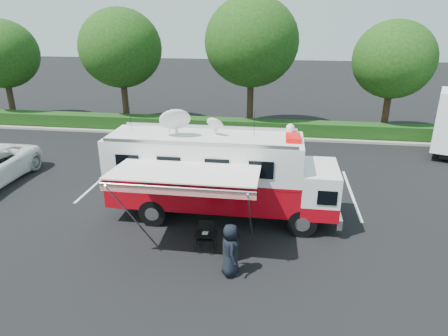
# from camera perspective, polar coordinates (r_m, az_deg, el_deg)

# --- Properties ---
(ground_plane) EXTENTS (120.00, 120.00, 0.00)m
(ground_plane) POSITION_cam_1_polar(r_m,az_deg,el_deg) (16.23, -0.26, -6.90)
(ground_plane) COLOR black
(ground_plane) RESTS_ON ground
(back_border) EXTENTS (60.00, 6.14, 8.87)m
(back_border) POSITION_cam_1_polar(r_m,az_deg,el_deg) (27.22, 6.38, 15.47)
(back_border) COLOR #9E998E
(back_border) RESTS_ON ground_plane
(stall_lines) EXTENTS (24.12, 5.50, 0.01)m
(stall_lines) POSITION_cam_1_polar(r_m,az_deg,el_deg) (18.97, -0.41, -2.57)
(stall_lines) COLOR silver
(stall_lines) RESTS_ON ground_plane
(command_truck) EXTENTS (8.89, 2.45, 4.27)m
(command_truck) POSITION_cam_1_polar(r_m,az_deg,el_deg) (15.46, -0.55, -0.89)
(command_truck) COLOR black
(command_truck) RESTS_ON ground_plane
(awning) EXTENTS (4.85, 2.52, 2.93)m
(awning) POSITION_cam_1_polar(r_m,az_deg,el_deg) (12.96, -5.77, -1.10)
(awning) COLOR white
(awning) RESTS_ON ground_plane
(person) EXTENTS (0.76, 0.96, 1.73)m
(person) POSITION_cam_1_polar(r_m,az_deg,el_deg) (12.98, 0.89, -14.84)
(person) COLOR black
(person) RESTS_ON ground_plane
(folding_table) EXTENTS (0.78, 0.56, 0.65)m
(folding_table) POSITION_cam_1_polar(r_m,az_deg,el_deg) (13.80, -2.53, -9.50)
(folding_table) COLOR black
(folding_table) RESTS_ON ground_plane
(folding_chair) EXTENTS (0.53, 0.55, 1.07)m
(folding_chair) POSITION_cam_1_polar(r_m,az_deg,el_deg) (13.81, -2.56, -9.29)
(folding_chair) COLOR black
(folding_chair) RESTS_ON ground_plane
(trash_bin) EXTENTS (0.57, 0.57, 0.86)m
(trash_bin) POSITION_cam_1_polar(r_m,az_deg,el_deg) (13.46, 0.97, -11.19)
(trash_bin) COLOR black
(trash_bin) RESTS_ON ground_plane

